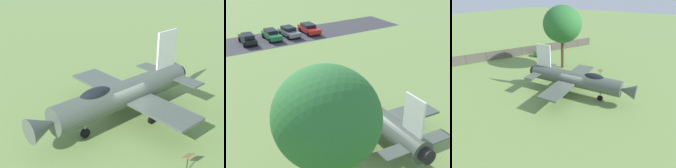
# 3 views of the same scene
# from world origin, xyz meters

# --- Properties ---
(ground_plane) EXTENTS (200.00, 200.00, 0.00)m
(ground_plane) POSITION_xyz_m (0.00, 0.00, 0.00)
(ground_plane) COLOR #75934C
(parking_strip) EXTENTS (15.63, 41.65, 0.00)m
(parking_strip) POSITION_xyz_m (28.76, 1.16, 0.00)
(parking_strip) COLOR #38383D
(parking_strip) RESTS_ON ground_plane
(display_jet) EXTENTS (12.33, 10.02, 5.26)m
(display_jet) POSITION_xyz_m (0.35, 0.04, 1.90)
(display_jet) COLOR #4C564C
(display_jet) RESTS_ON ground_plane
(shade_tree) EXTENTS (5.57, 5.32, 8.99)m
(shade_tree) POSITION_xyz_m (-5.96, 6.10, 6.42)
(shade_tree) COLOR brown
(shade_tree) RESTS_ON ground_plane
(info_plaque) EXTENTS (0.65, 0.47, 1.14)m
(info_plaque) POSITION_xyz_m (0.43, 5.92, 0.85)
(info_plaque) COLOR #333333
(info_plaque) RESTS_ON ground_plane
(parked_car_red) EXTENTS (5.01, 2.69, 1.44)m
(parked_car_red) POSITION_xyz_m (29.80, -3.73, 0.76)
(parked_car_red) COLOR red
(parked_car_red) RESTS_ON ground_plane
(parked_car_gray) EXTENTS (4.65, 2.82, 1.47)m
(parked_car_gray) POSITION_xyz_m (29.15, -0.36, 0.76)
(parked_car_gray) COLOR slate
(parked_car_gray) RESTS_ON ground_plane
(parked_car_green) EXTENTS (4.65, 2.52, 1.45)m
(parked_car_green) POSITION_xyz_m (28.59, 2.46, 0.76)
(parked_car_green) COLOR #1E6B3D
(parked_car_green) RESTS_ON ground_plane
(parked_car_black) EXTENTS (4.52, 2.35, 1.51)m
(parked_car_black) POSITION_xyz_m (27.72, 6.06, 0.77)
(parked_car_black) COLOR black
(parked_car_black) RESTS_ON ground_plane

